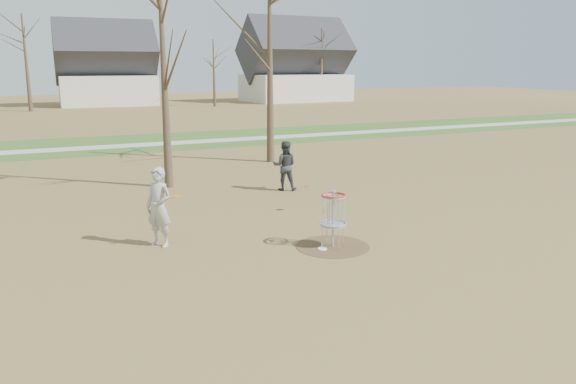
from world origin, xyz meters
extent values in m
plane|color=brown|center=(0.00, 0.00, 0.00)|extent=(160.00, 160.00, 0.00)
cube|color=#2D5119|center=(0.00, 21.00, 0.01)|extent=(160.00, 8.00, 0.01)
cube|color=#9E9E99|center=(0.00, 20.00, 0.01)|extent=(160.00, 1.50, 0.01)
cylinder|color=#47331E|center=(0.00, 0.00, 0.01)|extent=(1.80, 1.80, 0.01)
imported|color=#A7A7A7|center=(-3.78, 1.83, 0.97)|extent=(0.80, 0.85, 1.94)
imported|color=#323337|center=(1.59, 6.26, 0.87)|extent=(1.05, 0.97, 1.74)
cylinder|color=white|center=(-0.34, -0.11, 0.02)|extent=(0.22, 0.22, 0.02)
cylinder|color=#ED590C|center=(0.96, 3.20, 0.78)|extent=(0.23, 0.22, 0.09)
cylinder|color=orange|center=(-3.39, 1.66, 1.23)|extent=(0.22, 0.22, 0.02)
cylinder|color=#9EA3AD|center=(0.00, 0.00, 0.68)|extent=(0.05, 0.05, 1.35)
cylinder|color=#9EA3AD|center=(0.00, 0.00, 0.55)|extent=(0.64, 0.64, 0.04)
torus|color=#9EA3AD|center=(0.00, 0.00, 1.25)|extent=(0.60, 0.60, 0.04)
torus|color=red|center=(0.00, 0.00, 1.28)|extent=(0.60, 0.60, 0.04)
cone|color=#382B1E|center=(-2.00, 8.50, 3.75)|extent=(0.32, 0.32, 7.50)
cone|color=#382B1E|center=(3.50, 12.00, 4.25)|extent=(0.36, 0.36, 8.50)
cone|color=#382B1E|center=(-6.00, 48.00, 4.50)|extent=(0.40, 0.40, 9.00)
cone|color=#382B1E|center=(12.00, 47.00, 3.50)|extent=(0.32, 0.32, 7.00)
cone|color=#382B1E|center=(26.00, 49.00, 4.25)|extent=(0.38, 0.38, 8.50)
cube|color=silver|center=(2.00, 54.00, 1.60)|extent=(10.24, 7.34, 3.20)
pyramid|color=#2D2D33|center=(2.00, 54.00, 4.98)|extent=(10.74, 7.36, 3.55)
cube|color=silver|center=(24.00, 52.00, 1.60)|extent=(12.40, 8.62, 3.20)
pyramid|color=#2D2D33|center=(24.00, 52.00, 5.23)|extent=(13.00, 8.65, 4.06)
camera|label=1|loc=(-6.47, -11.34, 4.30)|focal=35.00mm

